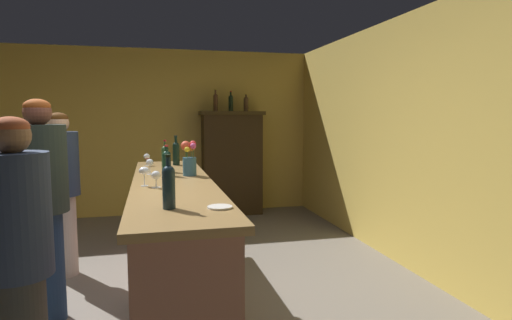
{
  "coord_description": "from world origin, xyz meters",
  "views": [
    {
      "loc": [
        0.15,
        -3.32,
        1.58
      ],
      "look_at": [
        1.02,
        0.22,
        1.19
      ],
      "focal_mm": 29.78,
      "sensor_mm": 36.0,
      "label": 1
    }
  ],
  "objects_px": {
    "wine_bottle_merlot": "(176,152)",
    "wine_bottle_chardonnay": "(167,162)",
    "wine_bottle_rose": "(169,185)",
    "display_cabinet": "(232,161)",
    "wine_glass_mid": "(147,157)",
    "wine_bottle_pinot": "(165,157)",
    "patron_by_cabinet": "(61,187)",
    "patron_near_entrance": "(42,202)",
    "patron_tall": "(18,262)",
    "cheese_plate": "(220,207)",
    "display_bottle_center": "(246,103)",
    "wine_glass_rear": "(150,163)",
    "flower_arrangement": "(189,158)",
    "display_bottle_left": "(216,101)",
    "wine_glass_front": "(156,176)",
    "display_bottle_midleft": "(231,102)",
    "bar_counter": "(174,239)",
    "wine_glass_spare": "(144,171)"
  },
  "relations": [
    {
      "from": "wine_bottle_merlot",
      "to": "wine_bottle_chardonnay",
      "type": "distance_m",
      "value": 0.83
    },
    {
      "from": "wine_bottle_chardonnay",
      "to": "wine_bottle_rose",
      "type": "bearing_deg",
      "value": -91.47
    },
    {
      "from": "display_cabinet",
      "to": "wine_glass_mid",
      "type": "relative_size",
      "value": 12.38
    },
    {
      "from": "wine_bottle_pinot",
      "to": "patron_by_cabinet",
      "type": "bearing_deg",
      "value": 171.47
    },
    {
      "from": "patron_near_entrance",
      "to": "patron_tall",
      "type": "xyz_separation_m",
      "value": [
        0.17,
        -1.21,
        -0.06
      ]
    },
    {
      "from": "wine_bottle_pinot",
      "to": "patron_by_cabinet",
      "type": "xyz_separation_m",
      "value": [
        -0.99,
        0.15,
        -0.28
      ]
    },
    {
      "from": "cheese_plate",
      "to": "display_bottle_center",
      "type": "height_order",
      "value": "display_bottle_center"
    },
    {
      "from": "wine_bottle_rose",
      "to": "patron_by_cabinet",
      "type": "height_order",
      "value": "patron_by_cabinet"
    },
    {
      "from": "wine_bottle_merlot",
      "to": "wine_bottle_rose",
      "type": "bearing_deg",
      "value": -94.25
    },
    {
      "from": "cheese_plate",
      "to": "patron_near_entrance",
      "type": "xyz_separation_m",
      "value": [
        -1.2,
        0.95,
        -0.1
      ]
    },
    {
      "from": "wine_glass_rear",
      "to": "flower_arrangement",
      "type": "height_order",
      "value": "flower_arrangement"
    },
    {
      "from": "display_cabinet",
      "to": "flower_arrangement",
      "type": "relative_size",
      "value": 5.09
    },
    {
      "from": "wine_bottle_merlot",
      "to": "patron_by_cabinet",
      "type": "bearing_deg",
      "value": -161.36
    },
    {
      "from": "wine_glass_rear",
      "to": "display_bottle_left",
      "type": "relative_size",
      "value": 0.42
    },
    {
      "from": "wine_glass_front",
      "to": "display_bottle_center",
      "type": "relative_size",
      "value": 0.47
    },
    {
      "from": "wine_bottle_pinot",
      "to": "display_bottle_center",
      "type": "relative_size",
      "value": 1.12
    },
    {
      "from": "wine_glass_mid",
      "to": "display_bottle_midleft",
      "type": "height_order",
      "value": "display_bottle_midleft"
    },
    {
      "from": "wine_bottle_chardonnay",
      "to": "wine_glass_front",
      "type": "xyz_separation_m",
      "value": [
        -0.1,
        -0.66,
        -0.04
      ]
    },
    {
      "from": "display_bottle_left",
      "to": "bar_counter",
      "type": "bearing_deg",
      "value": -105.19
    },
    {
      "from": "wine_bottle_pinot",
      "to": "wine_glass_front",
      "type": "relative_size",
      "value": 2.4
    },
    {
      "from": "flower_arrangement",
      "to": "cheese_plate",
      "type": "xyz_separation_m",
      "value": [
        0.06,
        -1.44,
        -0.16
      ]
    },
    {
      "from": "wine_bottle_chardonnay",
      "to": "flower_arrangement",
      "type": "relative_size",
      "value": 0.88
    },
    {
      "from": "display_cabinet",
      "to": "wine_glass_front",
      "type": "bearing_deg",
      "value": -110.01
    },
    {
      "from": "display_cabinet",
      "to": "display_bottle_midleft",
      "type": "height_order",
      "value": "display_bottle_midleft"
    },
    {
      "from": "bar_counter",
      "to": "wine_bottle_pinot",
      "type": "relative_size",
      "value": 10.15
    },
    {
      "from": "wine_bottle_merlot",
      "to": "wine_glass_rear",
      "type": "bearing_deg",
      "value": -111.66
    },
    {
      "from": "wine_glass_spare",
      "to": "cheese_plate",
      "type": "relative_size",
      "value": 1.01
    },
    {
      "from": "wine_glass_spare",
      "to": "patron_near_entrance",
      "type": "distance_m",
      "value": 0.78
    },
    {
      "from": "display_cabinet",
      "to": "patron_by_cabinet",
      "type": "relative_size",
      "value": 1.02
    },
    {
      "from": "wine_glass_rear",
      "to": "bar_counter",
      "type": "bearing_deg",
      "value": -67.78
    },
    {
      "from": "wine_bottle_rose",
      "to": "wine_glass_front",
      "type": "xyz_separation_m",
      "value": [
        -0.07,
        0.78,
        -0.05
      ]
    },
    {
      "from": "display_cabinet",
      "to": "wine_glass_rear",
      "type": "distance_m",
      "value": 2.86
    },
    {
      "from": "flower_arrangement",
      "to": "cheese_plate",
      "type": "height_order",
      "value": "flower_arrangement"
    },
    {
      "from": "wine_glass_front",
      "to": "wine_glass_spare",
      "type": "distance_m",
      "value": 0.13
    },
    {
      "from": "bar_counter",
      "to": "wine_glass_spare",
      "type": "relative_size",
      "value": 20.78
    },
    {
      "from": "wine_glass_front",
      "to": "display_bottle_center",
      "type": "distance_m",
      "value": 3.67
    },
    {
      "from": "bar_counter",
      "to": "wine_glass_mid",
      "type": "bearing_deg",
      "value": 100.52
    },
    {
      "from": "display_bottle_center",
      "to": "patron_by_cabinet",
      "type": "xyz_separation_m",
      "value": [
        -2.33,
        -2.22,
        -0.89
      ]
    },
    {
      "from": "wine_glass_mid",
      "to": "display_cabinet",
      "type": "bearing_deg",
      "value": 54.56
    },
    {
      "from": "display_cabinet",
      "to": "wine_bottle_pinot",
      "type": "distance_m",
      "value": 2.63
    },
    {
      "from": "patron_near_entrance",
      "to": "display_cabinet",
      "type": "bearing_deg",
      "value": 45.56
    },
    {
      "from": "patron_by_cabinet",
      "to": "patron_near_entrance",
      "type": "distance_m",
      "value": 0.98
    },
    {
      "from": "wine_bottle_rose",
      "to": "cheese_plate",
      "type": "relative_size",
      "value": 2.15
    },
    {
      "from": "wine_bottle_chardonnay",
      "to": "display_bottle_midleft",
      "type": "distance_m",
      "value": 2.94
    },
    {
      "from": "wine_glass_spare",
      "to": "bar_counter",
      "type": "bearing_deg",
      "value": 42.85
    },
    {
      "from": "wine_bottle_chardonnay",
      "to": "wine_glass_mid",
      "type": "height_order",
      "value": "wine_bottle_chardonnay"
    },
    {
      "from": "wine_glass_spare",
      "to": "wine_bottle_merlot",
      "type": "bearing_deg",
      "value": 76.82
    },
    {
      "from": "bar_counter",
      "to": "patron_tall",
      "type": "height_order",
      "value": "patron_tall"
    },
    {
      "from": "wine_glass_rear",
      "to": "display_bottle_left",
      "type": "height_order",
      "value": "display_bottle_left"
    },
    {
      "from": "wine_bottle_pinot",
      "to": "wine_bottle_chardonnay",
      "type": "height_order",
      "value": "wine_bottle_pinot"
    }
  ]
}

